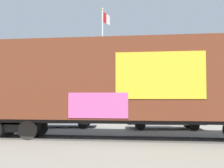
% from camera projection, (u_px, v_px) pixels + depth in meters
% --- Properties ---
extents(ground_plane, '(260.00, 260.00, 0.00)m').
position_uv_depth(ground_plane, '(125.00, 140.00, 13.39)').
color(ground_plane, slate).
extents(track, '(59.95, 5.94, 0.08)m').
position_uv_depth(track, '(173.00, 140.00, 13.10)').
color(track, '#4C4742').
rests_on(track, ground_plane).
extents(freight_car, '(17.24, 3.96, 4.88)m').
position_uv_depth(freight_car, '(131.00, 81.00, 13.48)').
color(freight_car, '#5B2B19').
rests_on(freight_car, ground_plane).
extents(flagpole, '(0.40, 1.62, 9.53)m').
position_uv_depth(flagpole, '(104.00, 49.00, 23.95)').
color(flagpole, silver).
rests_on(flagpole, ground_plane).
extents(hillside, '(154.65, 32.79, 17.31)m').
position_uv_depth(hillside, '(163.00, 85.00, 91.36)').
color(hillside, silver).
rests_on(hillside, ground_plane).
extents(parked_car_blue, '(5.01, 2.51, 1.66)m').
position_uv_depth(parked_car_blue, '(60.00, 115.00, 19.22)').
color(parked_car_blue, navy).
rests_on(parked_car_blue, ground_plane).
extents(parked_car_white, '(5.01, 2.56, 1.58)m').
position_uv_depth(parked_car_white, '(164.00, 116.00, 18.13)').
color(parked_car_white, silver).
rests_on(parked_car_white, ground_plane).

